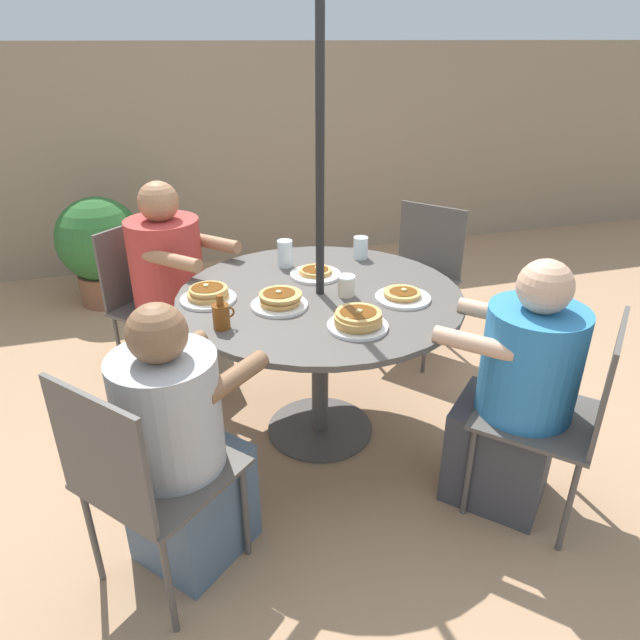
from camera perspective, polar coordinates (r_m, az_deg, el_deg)
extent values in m
plane|color=tan|center=(2.99, 0.00, -10.85)|extent=(12.00, 12.00, 0.00)
cube|color=gray|center=(5.08, -8.96, 15.72)|extent=(10.00, 0.06, 1.79)
cylinder|color=#4C4742|center=(2.99, 0.00, -10.74)|extent=(0.54, 0.54, 0.01)
cylinder|color=#4C4742|center=(2.78, 0.00, -4.78)|extent=(0.08, 0.08, 0.74)
cylinder|color=#4C4742|center=(2.61, 0.00, 2.45)|extent=(1.30, 1.30, 0.03)
cylinder|color=black|center=(2.51, 0.00, 8.17)|extent=(0.04, 0.04, 2.05)
cylinder|color=#514C47|center=(2.48, 14.64, -14.48)|extent=(0.02, 0.02, 0.44)
cylinder|color=#514C47|center=(2.78, 16.98, -9.78)|extent=(0.02, 0.02, 0.44)
cylinder|color=#514C47|center=(2.45, 23.60, -16.74)|extent=(0.02, 0.02, 0.44)
cylinder|color=#514C47|center=(2.75, 24.83, -11.69)|extent=(0.02, 0.02, 0.44)
cube|color=#514C47|center=(2.47, 20.86, -8.89)|extent=(0.64, 0.64, 0.02)
cube|color=#514C47|center=(2.35, 26.91, -5.52)|extent=(0.33, 0.31, 0.44)
cube|color=#3D3D42|center=(2.62, 17.51, -12.42)|extent=(0.53, 0.53, 0.44)
cylinder|color=teal|center=(2.36, 20.30, -4.11)|extent=(0.38, 0.38, 0.46)
sphere|color=#DBA884|center=(2.23, 21.59, 3.12)|extent=(0.21, 0.21, 0.21)
cylinder|color=#DBA884|center=(2.21, 15.13, -2.28)|extent=(0.26, 0.27, 0.07)
cylinder|color=#DBA884|center=(2.48, 17.12, 0.67)|extent=(0.26, 0.27, 0.07)
cylinder|color=#514C47|center=(3.40, 10.50, -1.93)|extent=(0.02, 0.02, 0.44)
cylinder|color=#514C47|center=(3.55, 4.88, -0.29)|extent=(0.02, 0.02, 0.44)
cylinder|color=#514C47|center=(3.72, 13.00, 0.41)|extent=(0.02, 0.02, 0.44)
cylinder|color=#514C47|center=(3.86, 7.75, 1.83)|extent=(0.02, 0.02, 0.44)
cube|color=#514C47|center=(3.53, 9.30, 3.43)|extent=(0.64, 0.64, 0.02)
cube|color=#514C47|center=(3.64, 11.08, 7.83)|extent=(0.28, 0.35, 0.44)
cylinder|color=#514C47|center=(3.41, -10.32, -1.85)|extent=(0.02, 0.02, 0.44)
cylinder|color=#514C47|center=(3.17, -14.72, -4.68)|extent=(0.02, 0.02, 0.44)
cylinder|color=#514C47|center=(3.65, -15.00, -0.39)|extent=(0.02, 0.02, 0.44)
cylinder|color=#514C47|center=(3.42, -19.40, -2.90)|extent=(0.02, 0.02, 0.44)
cube|color=#514C47|center=(3.30, -15.33, 1.13)|extent=(0.64, 0.64, 0.02)
cube|color=#514C47|center=(3.37, -18.45, 5.42)|extent=(0.32, 0.31, 0.44)
cube|color=gray|center=(3.33, -13.40, -2.89)|extent=(0.54, 0.54, 0.44)
cylinder|color=#B73833|center=(3.17, -15.09, 5.08)|extent=(0.38, 0.38, 0.53)
sphere|color=#A3704C|center=(3.06, -15.88, 11.32)|extent=(0.21, 0.21, 0.21)
cylinder|color=#A3704C|center=(3.10, -10.66, 7.61)|extent=(0.28, 0.29, 0.07)
cylinder|color=#A3704C|center=(2.88, -14.57, 5.79)|extent=(0.28, 0.29, 0.07)
cylinder|color=#514C47|center=(2.48, -14.58, -14.54)|extent=(0.02, 0.02, 0.44)
cylinder|color=#514C47|center=(2.27, -7.49, -18.37)|extent=(0.02, 0.02, 0.44)
cylinder|color=#514C47|center=(2.32, -21.80, -19.28)|extent=(0.02, 0.02, 0.44)
cylinder|color=#514C47|center=(2.09, -14.86, -24.22)|extent=(0.02, 0.02, 0.44)
cube|color=#514C47|center=(2.12, -15.43, -14.55)|extent=(0.64, 0.64, 0.02)
cube|color=#514C47|center=(1.88, -21.18, -12.55)|extent=(0.29, 0.34, 0.44)
cube|color=slate|center=(2.33, -12.59, -17.43)|extent=(0.51, 0.51, 0.44)
cylinder|color=#B2B2B2|center=(2.02, -14.91, -9.10)|extent=(0.36, 0.36, 0.44)
sphere|color=brown|center=(1.86, -16.00, -1.27)|extent=(0.20, 0.20, 0.20)
cylinder|color=brown|center=(2.16, -14.38, -3.30)|extent=(0.27, 0.24, 0.07)
cylinder|color=brown|center=(1.98, -8.50, -5.65)|extent=(0.27, 0.24, 0.07)
cylinder|color=white|center=(2.79, -0.46, 4.57)|extent=(0.25, 0.25, 0.01)
cylinder|color=tan|center=(2.79, -0.47, 4.82)|extent=(0.16, 0.16, 0.01)
cylinder|color=tan|center=(2.78, -0.43, 5.01)|extent=(0.16, 0.16, 0.01)
ellipsoid|color=brown|center=(2.78, -0.46, 5.12)|extent=(0.13, 0.12, 0.00)
cube|color=#F4E084|center=(2.78, -0.30, 5.27)|extent=(0.03, 0.03, 0.01)
cylinder|color=white|center=(2.47, -4.08, 1.49)|extent=(0.25, 0.25, 0.01)
cylinder|color=tan|center=(2.46, -4.07, 1.77)|extent=(0.17, 0.17, 0.01)
cylinder|color=tan|center=(2.46, -4.01, 2.02)|extent=(0.18, 0.18, 0.01)
cylinder|color=tan|center=(2.46, -3.97, 2.32)|extent=(0.17, 0.17, 0.01)
cylinder|color=tan|center=(2.45, -3.97, 2.55)|extent=(0.18, 0.18, 0.01)
ellipsoid|color=brown|center=(2.45, -4.13, 2.75)|extent=(0.14, 0.13, 0.00)
cube|color=#F4E084|center=(2.44, -4.17, 2.83)|extent=(0.03, 0.03, 0.01)
cylinder|color=white|center=(2.56, 8.28, 2.20)|extent=(0.25, 0.25, 0.01)
cylinder|color=tan|center=(2.56, 8.19, 2.48)|extent=(0.15, 0.15, 0.01)
cylinder|color=tan|center=(2.55, 8.21, 2.73)|extent=(0.17, 0.17, 0.01)
ellipsoid|color=brown|center=(2.55, 8.33, 2.86)|extent=(0.12, 0.12, 0.00)
cube|color=#F4E084|center=(2.55, 8.38, 3.01)|extent=(0.03, 0.03, 0.01)
cylinder|color=white|center=(2.29, 3.78, -0.61)|extent=(0.25, 0.25, 0.01)
cylinder|color=tan|center=(2.29, 3.65, -0.26)|extent=(0.18, 0.18, 0.01)
cylinder|color=tan|center=(2.27, 3.88, -0.02)|extent=(0.19, 0.19, 0.01)
cylinder|color=tan|center=(2.26, 3.80, 0.26)|extent=(0.19, 0.19, 0.01)
cylinder|color=tan|center=(2.26, 3.88, 0.65)|extent=(0.18, 0.18, 0.01)
ellipsoid|color=brown|center=(2.26, 3.83, 0.86)|extent=(0.15, 0.14, 0.00)
cube|color=#F4E084|center=(2.25, 3.94, 0.92)|extent=(0.03, 0.03, 0.01)
cylinder|color=white|center=(2.57, -11.10, 2.08)|extent=(0.25, 0.25, 0.01)
cylinder|color=tan|center=(2.57, -11.01, 2.38)|extent=(0.18, 0.18, 0.01)
cylinder|color=tan|center=(2.56, -11.21, 2.60)|extent=(0.18, 0.18, 0.01)
cylinder|color=tan|center=(2.56, -11.06, 2.90)|extent=(0.17, 0.17, 0.01)
cylinder|color=tan|center=(2.55, -11.12, 3.06)|extent=(0.17, 0.17, 0.01)
ellipsoid|color=brown|center=(2.55, -11.21, 3.24)|extent=(0.14, 0.13, 0.00)
cube|color=#F4E084|center=(2.55, -11.34, 3.42)|extent=(0.02, 0.02, 0.01)
cylinder|color=brown|center=(2.30, -9.85, 0.34)|extent=(0.07, 0.07, 0.10)
cylinder|color=brown|center=(2.27, -9.99, 1.97)|extent=(0.03, 0.03, 0.04)
torus|color=brown|center=(2.29, -9.11, 0.78)|extent=(0.05, 0.01, 0.05)
cylinder|color=beige|center=(2.56, 2.63, 3.36)|extent=(0.08, 0.08, 0.09)
cylinder|color=white|center=(2.55, 2.65, 4.33)|extent=(0.08, 0.08, 0.01)
cylinder|color=silver|center=(2.90, -3.52, 6.66)|extent=(0.08, 0.08, 0.14)
cylinder|color=silver|center=(3.02, 4.08, 7.22)|extent=(0.08, 0.08, 0.11)
cylinder|color=brown|center=(4.62, -20.45, 3.14)|extent=(0.40, 0.40, 0.23)
sphere|color=#2D662D|center=(4.50, -21.20, 7.53)|extent=(0.61, 0.61, 0.61)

